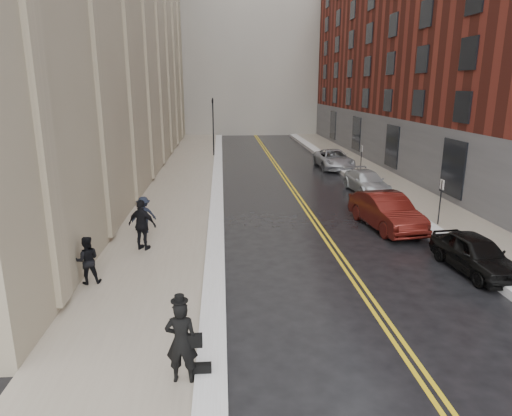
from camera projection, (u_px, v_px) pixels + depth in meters
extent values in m
plane|color=black|center=(293.00, 321.00, 12.57)|extent=(160.00, 160.00, 0.00)
cube|color=gray|center=(179.00, 191.00, 27.63)|extent=(4.00, 64.00, 0.15)
cube|color=gray|center=(396.00, 187.00, 28.60)|extent=(3.00, 64.00, 0.15)
cube|color=gold|center=(292.00, 190.00, 28.14)|extent=(0.12, 64.00, 0.01)
cube|color=gold|center=(295.00, 190.00, 28.16)|extent=(0.12, 64.00, 0.01)
cube|color=white|center=(217.00, 190.00, 27.78)|extent=(0.70, 60.80, 0.26)
cube|color=white|center=(367.00, 187.00, 28.45)|extent=(0.85, 60.80, 0.30)
cube|color=maroon|center=(483.00, 47.00, 33.63)|extent=(14.00, 50.00, 18.00)
cylinder|color=black|center=(213.00, 128.00, 40.58)|extent=(0.12, 0.12, 5.20)
imported|color=black|center=(213.00, 105.00, 40.06)|extent=(0.18, 0.15, 0.90)
cylinder|color=black|center=(440.00, 204.00, 20.55)|extent=(0.06, 0.06, 2.20)
cube|color=white|center=(442.00, 185.00, 20.32)|extent=(0.02, 0.35, 0.45)
cylinder|color=black|center=(361.00, 161.00, 32.11)|extent=(0.06, 0.06, 2.20)
cube|color=white|center=(362.00, 148.00, 31.87)|extent=(0.02, 0.35, 0.45)
imported|color=black|center=(475.00, 254.00, 15.74)|extent=(1.88, 3.98, 1.32)
imported|color=#440F0C|center=(386.00, 211.00, 20.55)|extent=(2.31, 4.98, 1.58)
imported|color=#B6BABE|center=(366.00, 182.00, 27.51)|extent=(2.14, 4.55, 1.28)
imported|color=#A9ABB1|center=(334.00, 159.00, 35.42)|extent=(2.40, 5.16, 1.43)
imported|color=black|center=(181.00, 342.00, 9.56)|extent=(0.72, 0.50, 1.87)
imported|color=black|center=(87.00, 260.00, 14.43)|extent=(0.88, 0.75, 1.56)
imported|color=black|center=(144.00, 215.00, 19.45)|extent=(1.15, 0.88, 1.58)
imported|color=black|center=(142.00, 225.00, 17.37)|extent=(1.24, 0.86, 1.96)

